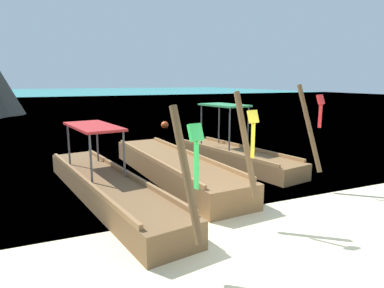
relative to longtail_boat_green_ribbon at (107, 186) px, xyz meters
name	(u,v)px	position (x,y,z in m)	size (l,w,h in m)	color
ground	(306,265)	(2.30, -4.18, -0.32)	(120.00, 120.00, 0.00)	beige
sea_water	(66,96)	(2.30, 58.22, -0.32)	(120.00, 120.00, 0.00)	teal
longtail_boat_green_ribbon	(107,186)	(0.00, 0.00, 0.00)	(2.24, 7.26, 2.45)	brown
longtail_boat_yellow_ribbon	(173,168)	(2.06, 1.01, 0.00)	(1.85, 7.05, 2.59)	brown
longtail_boat_red_ribbon	(236,156)	(4.49, 1.59, 0.01)	(2.09, 5.82, 2.70)	brown
mooring_buoy_near	(165,125)	(5.11, 10.65, -0.10)	(0.44, 0.44, 0.44)	#EA5119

